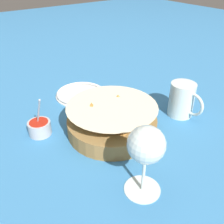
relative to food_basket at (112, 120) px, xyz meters
name	(u,v)px	position (x,y,z in m)	size (l,w,h in m)	color
ground_plane	(100,128)	(-0.03, -0.02, -0.04)	(4.00, 4.00, 0.00)	teal
food_basket	(112,120)	(0.00, 0.00, 0.00)	(0.25, 0.25, 0.09)	olive
sauce_cup	(40,127)	(-0.11, -0.17, -0.02)	(0.08, 0.06, 0.13)	#B7B7BC
wine_glass	(146,147)	(0.21, -0.07, 0.08)	(0.08, 0.08, 0.16)	silver
beer_mug	(182,101)	(0.05, 0.23, 0.01)	(0.12, 0.08, 0.11)	silver
side_plate	(81,94)	(-0.24, 0.04, -0.03)	(0.18, 0.18, 0.01)	white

